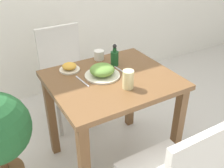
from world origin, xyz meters
name	(u,v)px	position (x,y,z in m)	size (l,w,h in m)	color
ground_plane	(112,158)	(0.00, 0.00, 0.00)	(16.00, 16.00, 0.00)	beige
dining_table	(112,95)	(0.00, 0.00, 0.62)	(0.84, 0.72, 0.76)	brown
chair_far	(65,70)	(-0.08, 0.73, 0.50)	(0.42, 0.42, 0.89)	silver
food_plate	(102,71)	(-0.05, 0.05, 0.79)	(0.24, 0.24, 0.08)	beige
side_plate	(69,67)	(-0.21, 0.24, 0.78)	(0.15, 0.15, 0.06)	beige
drink_cup	(99,55)	(0.06, 0.30, 0.79)	(0.08, 0.08, 0.07)	silver
juice_glass	(128,79)	(0.02, -0.16, 0.82)	(0.07, 0.07, 0.12)	beige
sauce_bottle	(115,57)	(0.11, 0.16, 0.82)	(0.06, 0.06, 0.17)	#194C23
fork_utensil	(82,81)	(-0.20, 0.05, 0.76)	(0.02, 0.17, 0.00)	silver
spoon_utensil	(121,71)	(0.10, 0.05, 0.76)	(0.02, 0.16, 0.00)	silver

